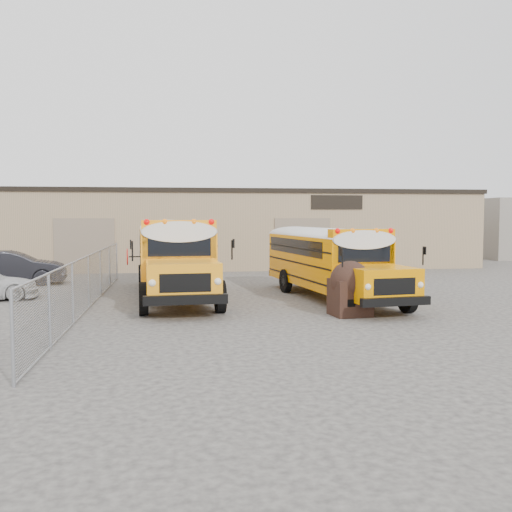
{
  "coord_description": "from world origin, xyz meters",
  "views": [
    {
      "loc": [
        -3.04,
        -16.65,
        3.1
      ],
      "look_at": [
        -0.09,
        4.64,
        1.6
      ],
      "focal_mm": 40.0,
      "sensor_mm": 36.0,
      "label": 1
    }
  ],
  "objects": [
    {
      "name": "ground",
      "position": [
        0.0,
        0.0,
        0.0
      ],
      "size": [
        120.0,
        120.0,
        0.0
      ],
      "primitive_type": "plane",
      "color": "#343230",
      "rests_on": "ground"
    },
    {
      "name": "warehouse",
      "position": [
        -0.0,
        19.99,
        2.37
      ],
      "size": [
        30.2,
        10.2,
        4.67
      ],
      "color": "#877253",
      "rests_on": "ground"
    },
    {
      "name": "chainlink_fence",
      "position": [
        -6.0,
        3.0,
        0.9
      ],
      "size": [
        0.07,
        18.07,
        1.81
      ],
      "color": "gray",
      "rests_on": "ground"
    },
    {
      "name": "school_bus_left",
      "position": [
        -3.59,
        11.89,
        1.74
      ],
      "size": [
        3.29,
        10.45,
        3.02
      ],
      "color": "#FE9D17",
      "rests_on": "ground"
    },
    {
      "name": "school_bus_right",
      "position": [
        1.91,
        9.86,
        1.57
      ],
      "size": [
        3.49,
        9.5,
        2.71
      ],
      "color": "orange",
      "rests_on": "ground"
    },
    {
      "name": "tarp_bundle",
      "position": [
        2.3,
        0.42,
        0.88
      ],
      "size": [
        1.27,
        1.26,
        1.72
      ],
      "color": "black",
      "rests_on": "ground"
    },
    {
      "name": "car_dark",
      "position": [
        -10.45,
        10.29,
        0.77
      ],
      "size": [
        4.83,
        2.2,
        1.53
      ],
      "primitive_type": "imported",
      "rotation": [
        0.0,
        0.0,
        1.7
      ],
      "color": "black",
      "rests_on": "ground"
    }
  ]
}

